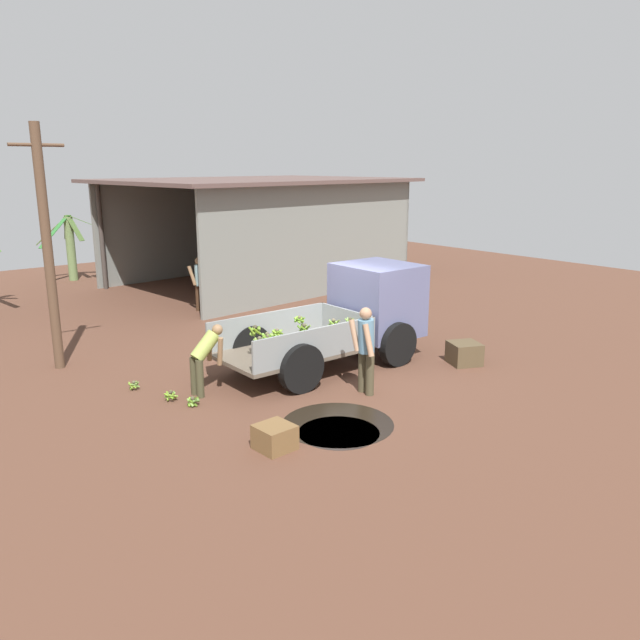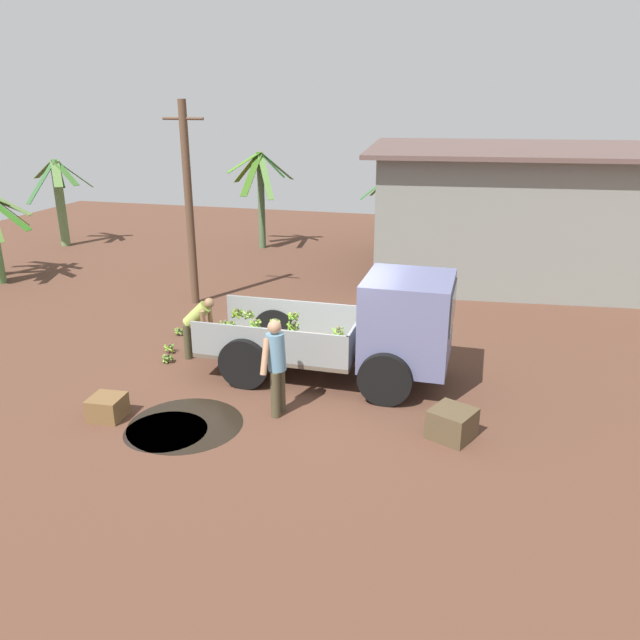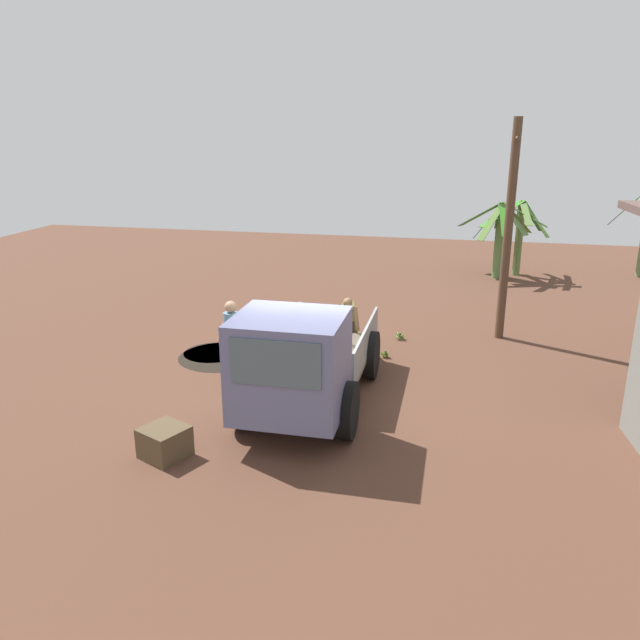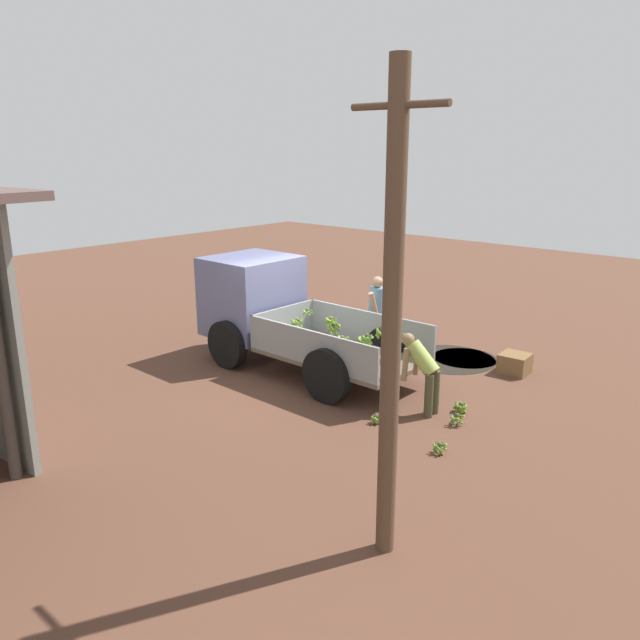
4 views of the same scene
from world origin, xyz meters
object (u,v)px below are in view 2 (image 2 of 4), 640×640
person_worker_loading (197,323)px  person_foreground_visitor (276,363)px  wooden_crate_0 (107,407)px  cargo_truck (381,327)px  utility_pole (189,204)px  banana_bunch_on_ground_2 (167,358)px  wooden_crate_1 (452,424)px  banana_bunch_on_ground_3 (169,348)px  banana_bunch_on_ground_1 (228,340)px  person_bystander_near_shed (399,256)px  banana_bunch_on_ground_0 (179,331)px

person_worker_loading → person_foreground_visitor: bearing=-41.5°
wooden_crate_0 → cargo_truck: bearing=31.7°
utility_pole → cargo_truck: bearing=-33.0°
cargo_truck → person_worker_loading: 3.87m
person_foreground_visitor → banana_bunch_on_ground_2: 3.35m
person_worker_loading → wooden_crate_1: person_worker_loading is taller
banana_bunch_on_ground_3 → wooden_crate_0: bearing=-83.1°
person_worker_loading → banana_bunch_on_ground_1: bearing=68.8°
banana_bunch_on_ground_3 → wooden_crate_0: wooden_crate_0 is taller
cargo_truck → person_foreground_visitor: bearing=-130.5°
person_foreground_visitor → person_worker_loading: person_foreground_visitor is taller
person_foreground_visitor → person_worker_loading: bearing=-34.6°
wooden_crate_1 → banana_bunch_on_ground_3: bearing=161.4°
cargo_truck → utility_pole: size_ratio=0.93×
banana_bunch_on_ground_3 → wooden_crate_0: size_ratio=0.47×
banana_bunch_on_ground_1 → wooden_crate_0: size_ratio=0.37×
person_foreground_visitor → person_worker_loading: (-2.37, 1.92, -0.17)m
cargo_truck → banana_bunch_on_ground_2: bearing=-176.8°
person_bystander_near_shed → banana_bunch_on_ground_1: 6.18m
utility_pole → wooden_crate_0: size_ratio=9.45×
person_worker_loading → banana_bunch_on_ground_3: bearing=172.4°
utility_pole → banana_bunch_on_ground_3: bearing=-73.5°
utility_pole → banana_bunch_on_ground_0: 3.48m
banana_bunch_on_ground_2 → banana_bunch_on_ground_3: bearing=112.6°
person_bystander_near_shed → banana_bunch_on_ground_2: person_bystander_near_shed is taller
banana_bunch_on_ground_3 → wooden_crate_0: 2.88m
wooden_crate_1 → banana_bunch_on_ground_2: bearing=165.2°
banana_bunch_on_ground_2 → wooden_crate_1: (5.82, -1.54, 0.14)m
person_foreground_visitor → utility_pole: bearing=-48.2°
person_worker_loading → wooden_crate_1: (5.31, -1.96, -0.53)m
person_bystander_near_shed → banana_bunch_on_ground_2: (-3.79, -6.64, -0.80)m
person_bystander_near_shed → banana_bunch_on_ground_3: (-3.99, -6.15, -0.79)m
banana_bunch_on_ground_0 → banana_bunch_on_ground_2: (0.49, -1.49, -0.00)m
person_worker_loading → banana_bunch_on_ground_0: 1.61m
banana_bunch_on_ground_2 → wooden_crate_1: 6.02m
person_worker_loading → person_bystander_near_shed: size_ratio=0.81×
utility_pole → person_bystander_near_shed: (4.97, 2.82, -1.70)m
banana_bunch_on_ground_0 → wooden_crate_1: size_ratio=0.37×
banana_bunch_on_ground_1 → banana_bunch_on_ground_3: banana_bunch_on_ground_3 is taller
utility_pole → banana_bunch_on_ground_2: bearing=-72.7°
banana_bunch_on_ground_0 → person_bystander_near_shed: bearing=50.2°
cargo_truck → banana_bunch_on_ground_0: (-4.85, 1.27, -1.00)m
cargo_truck → wooden_crate_1: 2.45m
utility_pole → banana_bunch_on_ground_1: utility_pole is taller
banana_bunch_on_ground_1 → banana_bunch_on_ground_2: banana_bunch_on_ground_2 is taller
person_bystander_near_shed → banana_bunch_on_ground_1: bearing=32.4°
wooden_crate_0 → wooden_crate_1: bearing=8.4°
banana_bunch_on_ground_2 → banana_bunch_on_ground_3: (-0.20, 0.48, 0.02)m
person_bystander_near_shed → banana_bunch_on_ground_2: 7.68m
banana_bunch_on_ground_0 → banana_bunch_on_ground_2: bearing=-71.7°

